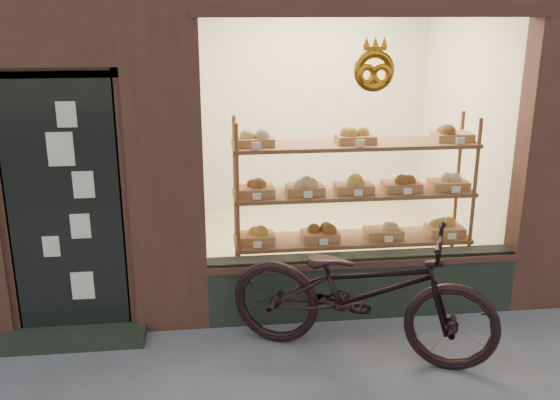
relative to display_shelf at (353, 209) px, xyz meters
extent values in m
cube|color=#202A24|center=(0.00, -0.42, -0.57)|extent=(2.70, 0.25, 0.55)
cube|color=black|center=(-2.45, -0.49, 0.25)|extent=(0.90, 0.04, 2.15)
cube|color=#202A24|center=(-2.45, -0.65, -0.81)|extent=(1.15, 0.35, 0.08)
torus|color=#C37617|center=(0.00, -0.53, 1.30)|extent=(0.33, 0.07, 0.33)
cube|color=brown|center=(0.00, 0.00, -0.80)|extent=(2.20, 0.45, 0.04)
cube|color=brown|center=(0.00, 0.00, -0.30)|extent=(2.20, 0.45, 0.03)
cube|color=brown|center=(0.00, 0.00, 0.15)|extent=(2.20, 0.45, 0.04)
cube|color=brown|center=(0.00, 0.00, 0.60)|extent=(2.20, 0.45, 0.04)
cylinder|color=brown|center=(-1.07, -0.19, 0.00)|extent=(0.04, 0.04, 1.70)
cylinder|color=brown|center=(1.07, -0.19, 0.00)|extent=(0.04, 0.04, 1.70)
cylinder|color=brown|center=(-1.07, 0.20, 0.00)|extent=(0.04, 0.04, 1.70)
cylinder|color=brown|center=(1.07, 0.20, 0.00)|extent=(0.04, 0.04, 1.70)
cube|color=brown|center=(-0.90, 0.00, -0.24)|extent=(0.34, 0.24, 0.07)
sphere|color=olive|center=(-0.90, 0.00, -0.16)|extent=(0.11, 0.11, 0.11)
cube|color=silver|center=(-0.90, -0.18, -0.24)|extent=(0.07, 0.01, 0.05)
cube|color=brown|center=(-0.30, 0.00, -0.24)|extent=(0.34, 0.24, 0.07)
sphere|color=#543B1A|center=(-0.30, 0.00, -0.16)|extent=(0.11, 0.11, 0.11)
cube|color=silver|center=(-0.30, -0.18, -0.24)|extent=(0.08, 0.01, 0.05)
cube|color=brown|center=(0.30, 0.00, -0.24)|extent=(0.34, 0.24, 0.07)
sphere|color=tan|center=(0.30, 0.00, -0.16)|extent=(0.11, 0.11, 0.11)
cube|color=silver|center=(0.30, -0.18, -0.24)|extent=(0.07, 0.01, 0.05)
cube|color=brown|center=(0.90, 0.00, -0.24)|extent=(0.34, 0.24, 0.07)
sphere|color=olive|center=(0.90, 0.00, -0.16)|extent=(0.11, 0.11, 0.11)
cube|color=silver|center=(0.90, -0.18, -0.24)|extent=(0.08, 0.01, 0.05)
cube|color=brown|center=(-0.90, 0.00, 0.21)|extent=(0.34, 0.24, 0.07)
sphere|color=#543B1A|center=(-0.90, 0.00, 0.29)|extent=(0.11, 0.11, 0.11)
cube|color=silver|center=(-0.90, -0.18, 0.21)|extent=(0.07, 0.01, 0.06)
cube|color=brown|center=(-0.45, 0.00, 0.21)|extent=(0.34, 0.24, 0.07)
sphere|color=tan|center=(-0.45, 0.00, 0.29)|extent=(0.11, 0.11, 0.11)
cube|color=silver|center=(-0.45, -0.18, 0.21)|extent=(0.07, 0.01, 0.06)
cube|color=brown|center=(0.00, 0.00, 0.21)|extent=(0.34, 0.24, 0.07)
sphere|color=olive|center=(0.00, 0.00, 0.29)|extent=(0.11, 0.11, 0.11)
cube|color=silver|center=(0.00, -0.18, 0.21)|extent=(0.07, 0.01, 0.06)
cube|color=brown|center=(0.45, 0.00, 0.21)|extent=(0.34, 0.24, 0.07)
sphere|color=#543B1A|center=(0.45, 0.00, 0.29)|extent=(0.11, 0.11, 0.11)
cube|color=silver|center=(0.45, -0.18, 0.21)|extent=(0.07, 0.01, 0.06)
cube|color=brown|center=(0.90, 0.00, 0.21)|extent=(0.34, 0.24, 0.07)
sphere|color=tan|center=(0.90, 0.00, 0.29)|extent=(0.11, 0.11, 0.11)
cube|color=silver|center=(0.90, -0.18, 0.21)|extent=(0.08, 0.01, 0.06)
cube|color=brown|center=(-0.90, 0.00, 0.66)|extent=(0.34, 0.24, 0.07)
sphere|color=tan|center=(-0.90, 0.00, 0.74)|extent=(0.11, 0.11, 0.11)
cube|color=silver|center=(-0.90, -0.18, 0.66)|extent=(0.07, 0.01, 0.06)
cube|color=brown|center=(0.00, 0.00, 0.66)|extent=(0.34, 0.24, 0.07)
sphere|color=olive|center=(0.00, 0.00, 0.74)|extent=(0.11, 0.11, 0.11)
cube|color=silver|center=(0.00, -0.18, 0.66)|extent=(0.07, 0.01, 0.06)
cube|color=brown|center=(0.90, 0.00, 0.66)|extent=(0.34, 0.24, 0.07)
sphere|color=#543B1A|center=(0.90, 0.00, 0.74)|extent=(0.11, 0.11, 0.11)
cube|color=silver|center=(0.90, -0.18, 0.66)|extent=(0.08, 0.01, 0.06)
imported|color=black|center=(-0.18, -1.09, -0.30)|extent=(2.19, 1.50, 1.09)
camera|label=1|loc=(-1.31, -5.35, 1.78)|focal=40.00mm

